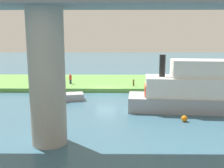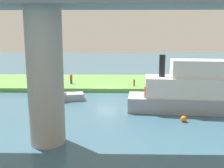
{
  "view_description": "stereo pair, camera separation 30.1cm",
  "coord_description": "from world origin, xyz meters",
  "px_view_note": "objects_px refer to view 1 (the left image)",
  "views": [
    {
      "loc": [
        -1.06,
        31.76,
        6.88
      ],
      "look_at": [
        -0.77,
        5.0,
        2.0
      ],
      "focal_mm": 42.32,
      "sensor_mm": 36.0,
      "label": 1
    },
    {
      "loc": [
        -1.36,
        31.76,
        6.88
      ],
      "look_at": [
        -0.77,
        5.0,
        2.0
      ],
      "focal_mm": 42.32,
      "sensor_mm": 36.0,
      "label": 2
    }
  ],
  "objects_px": {
    "riverboat_paddlewheel": "(177,96)",
    "marker_buoy": "(184,119)",
    "person_on_bank": "(70,79)",
    "motorboat_white": "(188,90)",
    "bridge_pylon": "(47,78)",
    "mooring_post": "(134,83)",
    "skiff_small": "(60,95)"
  },
  "relations": [
    {
      "from": "riverboat_paddlewheel",
      "to": "marker_buoy",
      "type": "relative_size",
      "value": 7.83
    },
    {
      "from": "person_on_bank",
      "to": "motorboat_white",
      "type": "xyz_separation_m",
      "value": [
        -12.78,
        11.08,
        0.73
      ]
    },
    {
      "from": "bridge_pylon",
      "to": "person_on_bank",
      "type": "bearing_deg",
      "value": -84.66
    },
    {
      "from": "person_on_bank",
      "to": "marker_buoy",
      "type": "height_order",
      "value": "person_on_bank"
    },
    {
      "from": "bridge_pylon",
      "to": "mooring_post",
      "type": "bearing_deg",
      "value": -110.95
    },
    {
      "from": "mooring_post",
      "to": "marker_buoy",
      "type": "xyz_separation_m",
      "value": [
        -3.25,
        12.95,
        -0.67
      ]
    },
    {
      "from": "riverboat_paddlewheel",
      "to": "marker_buoy",
      "type": "distance_m",
      "value": 7.27
    },
    {
      "from": "motorboat_white",
      "to": "skiff_small",
      "type": "bearing_deg",
      "value": -15.98
    },
    {
      "from": "motorboat_white",
      "to": "person_on_bank",
      "type": "bearing_deg",
      "value": -40.94
    },
    {
      "from": "mooring_post",
      "to": "marker_buoy",
      "type": "relative_size",
      "value": 1.69
    },
    {
      "from": "mooring_post",
      "to": "riverboat_paddlewheel",
      "type": "height_order",
      "value": "mooring_post"
    },
    {
      "from": "motorboat_white",
      "to": "riverboat_paddlewheel",
      "type": "bearing_deg",
      "value": -89.14
    },
    {
      "from": "bridge_pylon",
      "to": "riverboat_paddlewheel",
      "type": "relative_size",
      "value": 2.19
    },
    {
      "from": "riverboat_paddlewheel",
      "to": "marker_buoy",
      "type": "bearing_deg",
      "value": 81.82
    },
    {
      "from": "bridge_pylon",
      "to": "riverboat_paddlewheel",
      "type": "xyz_separation_m",
      "value": [
        -10.95,
        -11.67,
        -3.83
      ]
    },
    {
      "from": "person_on_bank",
      "to": "mooring_post",
      "type": "distance_m",
      "value": 8.57
    },
    {
      "from": "bridge_pylon",
      "to": "person_on_bank",
      "type": "distance_m",
      "value": 19.24
    },
    {
      "from": "bridge_pylon",
      "to": "mooring_post",
      "type": "xyz_separation_m",
      "value": [
        -6.67,
        -17.42,
        -3.38
      ]
    },
    {
      "from": "person_on_bank",
      "to": "mooring_post",
      "type": "height_order",
      "value": "person_on_bank"
    },
    {
      "from": "riverboat_paddlewheel",
      "to": "motorboat_white",
      "type": "bearing_deg",
      "value": 90.86
    },
    {
      "from": "motorboat_white",
      "to": "skiff_small",
      "type": "distance_m",
      "value": 13.29
    },
    {
      "from": "bridge_pylon",
      "to": "person_on_bank",
      "type": "height_order",
      "value": "bridge_pylon"
    },
    {
      "from": "bridge_pylon",
      "to": "motorboat_white",
      "type": "relative_size",
      "value": 0.82
    },
    {
      "from": "skiff_small",
      "to": "motorboat_white",
      "type": "bearing_deg",
      "value": 164.02
    },
    {
      "from": "person_on_bank",
      "to": "riverboat_paddlewheel",
      "type": "relative_size",
      "value": 0.35
    },
    {
      "from": "motorboat_white",
      "to": "skiff_small",
      "type": "relative_size",
      "value": 2.09
    },
    {
      "from": "skiff_small",
      "to": "riverboat_paddlewheel",
      "type": "height_order",
      "value": "skiff_small"
    },
    {
      "from": "bridge_pylon",
      "to": "mooring_post",
      "type": "height_order",
      "value": "bridge_pylon"
    },
    {
      "from": "marker_buoy",
      "to": "person_on_bank",
      "type": "bearing_deg",
      "value": -50.99
    },
    {
      "from": "motorboat_white",
      "to": "skiff_small",
      "type": "xyz_separation_m",
      "value": [
        12.71,
        -3.64,
        -1.36
      ]
    },
    {
      "from": "bridge_pylon",
      "to": "skiff_small",
      "type": "relative_size",
      "value": 1.72
    },
    {
      "from": "bridge_pylon",
      "to": "motorboat_white",
      "type": "bearing_deg",
      "value": -144.61
    }
  ]
}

